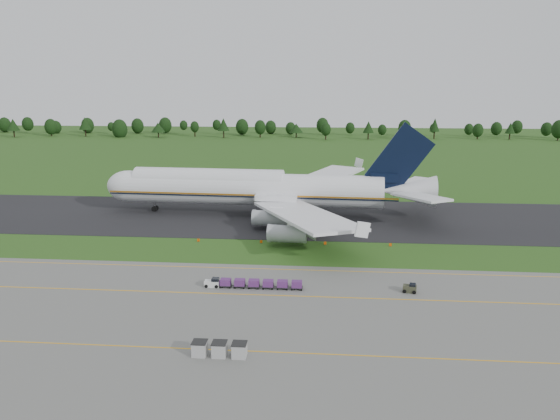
# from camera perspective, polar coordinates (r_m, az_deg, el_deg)

# --- Properties ---
(ground) EXTENTS (600.00, 600.00, 0.00)m
(ground) POSITION_cam_1_polar(r_m,az_deg,el_deg) (105.44, 0.20, -4.44)
(ground) COLOR #264D17
(ground) RESTS_ON ground
(apron) EXTENTS (300.00, 52.00, 0.06)m
(apron) POSITION_cam_1_polar(r_m,az_deg,el_deg) (73.90, -1.96, -12.40)
(apron) COLOR #62625D
(apron) RESTS_ON ground
(taxiway) EXTENTS (300.00, 40.00, 0.08)m
(taxiway) POSITION_cam_1_polar(r_m,az_deg,el_deg) (132.32, 1.16, -0.75)
(taxiway) COLOR black
(taxiway) RESTS_ON ground
(apron_markings) EXTENTS (300.00, 30.20, 0.01)m
(apron_markings) POSITION_cam_1_polar(r_m,az_deg,el_deg) (80.23, -1.37, -10.22)
(apron_markings) COLOR #EEA30E
(apron_markings) RESTS_ON apron
(tree_line) EXTENTS (529.01, 19.85, 11.97)m
(tree_line) POSITION_cam_1_polar(r_m,az_deg,el_deg) (320.24, 3.71, 8.57)
(tree_line) COLOR black
(tree_line) RESTS_ON ground
(aircraft) EXTENTS (81.99, 80.01, 23.07)m
(aircraft) POSITION_cam_1_polar(r_m,az_deg,el_deg) (133.76, -2.28, 2.26)
(aircraft) COLOR white
(aircraft) RESTS_ON ground
(baggage_train) EXTENTS (15.69, 1.42, 1.37)m
(baggage_train) POSITION_cam_1_polar(r_m,az_deg,el_deg) (87.51, -2.94, -7.67)
(baggage_train) COLOR silver
(baggage_train) RESTS_ON apron
(utility_cart) EXTENTS (2.26, 1.63, 1.13)m
(utility_cart) POSITION_cam_1_polar(r_m,az_deg,el_deg) (88.08, 13.40, -8.02)
(utility_cart) COLOR #373928
(utility_cart) RESTS_ON apron
(uld_row) EXTENTS (6.58, 1.78, 1.76)m
(uld_row) POSITION_cam_1_polar(r_m,az_deg,el_deg) (67.49, -6.34, -14.24)
(uld_row) COLOR #A5A5A5
(uld_row) RESTS_ON apron
(edge_markers) EXTENTS (39.53, 0.30, 0.60)m
(edge_markers) POSITION_cam_1_polar(r_m,az_deg,el_deg) (110.78, 1.37, -3.42)
(edge_markers) COLOR #E04C07
(edge_markers) RESTS_ON ground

